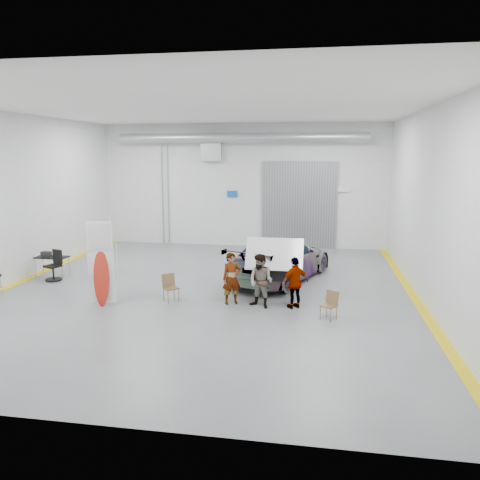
% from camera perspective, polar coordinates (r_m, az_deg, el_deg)
% --- Properties ---
extents(ground, '(16.00, 16.00, 0.00)m').
position_cam_1_polar(ground, '(15.92, -4.32, -6.23)').
color(ground, slate).
rests_on(ground, ground).
extents(room_shell, '(14.02, 16.18, 6.01)m').
position_cam_1_polar(room_shell, '(17.36, -1.98, 8.87)').
color(room_shell, silver).
rests_on(room_shell, ground).
extents(sedan_car, '(3.95, 5.72, 1.54)m').
position_cam_1_polar(sedan_car, '(17.24, 5.04, -2.29)').
color(sedan_car, white).
rests_on(sedan_car, ground).
extents(person_a, '(0.69, 0.60, 1.61)m').
position_cam_1_polar(person_a, '(14.37, -1.03, -4.72)').
color(person_a, brown).
rests_on(person_a, ground).
extents(person_b, '(0.98, 0.89, 1.64)m').
position_cam_1_polar(person_b, '(14.04, 2.57, -5.03)').
color(person_b, teal).
rests_on(person_b, ground).
extents(person_c, '(0.96, 0.84, 1.57)m').
position_cam_1_polar(person_c, '(14.08, 6.74, -5.19)').
color(person_c, '#A15A35').
rests_on(person_c, ground).
extents(surfboard_display, '(0.77, 0.33, 2.76)m').
position_cam_1_polar(surfboard_display, '(14.73, -16.75, -3.53)').
color(surfboard_display, white).
rests_on(surfboard_display, ground).
extents(folding_chair_near, '(0.57, 0.64, 0.87)m').
position_cam_1_polar(folding_chair_near, '(14.86, -8.38, -6.45)').
color(folding_chair_near, brown).
rests_on(folding_chair_near, ground).
extents(folding_chair_far, '(0.52, 0.56, 0.80)m').
position_cam_1_polar(folding_chair_far, '(13.42, 10.74, -8.50)').
color(folding_chair_far, brown).
rests_on(folding_chair_far, ground).
extents(work_table, '(1.21, 0.62, 0.98)m').
position_cam_1_polar(work_table, '(18.99, -22.12, -1.89)').
color(work_table, '#9C9FA4').
rests_on(work_table, ground).
extents(office_chair, '(0.62, 0.65, 1.10)m').
position_cam_1_polar(office_chair, '(18.39, -21.73, -3.11)').
color(office_chair, black).
rests_on(office_chair, ground).
extents(trunk_lid, '(1.79, 1.09, 0.04)m').
position_cam_1_polar(trunk_lid, '(14.73, 4.36, -1.35)').
color(trunk_lid, silver).
rests_on(trunk_lid, sedan_car).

